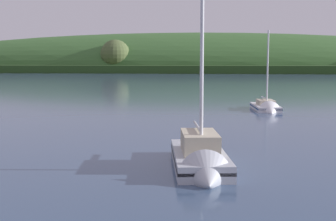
# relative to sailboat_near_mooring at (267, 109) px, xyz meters

# --- Properties ---
(far_shoreline_hill) EXTENTS (490.37, 132.20, 44.56)m
(far_shoreline_hill) POSITION_rel_sailboat_near_mooring_xyz_m (-7.15, 201.80, 0.03)
(far_shoreline_hill) COLOR #27431B
(far_shoreline_hill) RESTS_ON ground
(sailboat_near_mooring) EXTENTS (3.05, 8.13, 11.70)m
(sailboat_near_mooring) POSITION_rel_sailboat_near_mooring_xyz_m (0.00, 0.00, 0.00)
(sailboat_near_mooring) COLOR white
(sailboat_near_mooring) RESTS_ON ground
(sailboat_outer_reach) EXTENTS (3.62, 9.31, 14.48)m
(sailboat_outer_reach) POSITION_rel_sailboat_near_mooring_xyz_m (-9.97, -31.15, 0.31)
(sailboat_outer_reach) COLOR #ADB2BC
(sailboat_outer_reach) RESTS_ON ground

